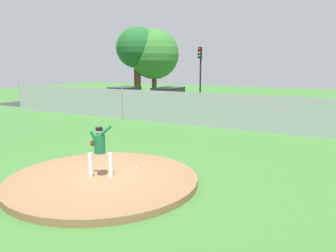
{
  "coord_description": "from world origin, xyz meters",
  "views": [
    {
      "loc": [
        6.24,
        -7.38,
        3.46
      ],
      "look_at": [
        0.39,
        3.32,
        1.23
      ],
      "focal_mm": 35.76,
      "sensor_mm": 36.0,
      "label": 1
    }
  ],
  "objects_px": {
    "pitcher_youth": "(100,147)",
    "parked_car_slate": "(125,98)",
    "baseball": "(137,168)",
    "traffic_light_near": "(200,66)",
    "parked_car_white": "(168,100)",
    "traffic_cone_orange": "(193,109)"
  },
  "relations": [
    {
      "from": "parked_car_slate",
      "to": "traffic_light_near",
      "type": "bearing_deg",
      "value": 35.38
    },
    {
      "from": "parked_car_white",
      "to": "traffic_cone_orange",
      "type": "xyz_separation_m",
      "value": [
        2.09,
        0.03,
        -0.59
      ]
    },
    {
      "from": "parked_car_white",
      "to": "traffic_light_near",
      "type": "xyz_separation_m",
      "value": [
        1.06,
        3.59,
        2.49
      ]
    },
    {
      "from": "traffic_light_near",
      "to": "traffic_cone_orange",
      "type": "bearing_deg",
      "value": -73.83
    },
    {
      "from": "pitcher_youth",
      "to": "traffic_light_near",
      "type": "distance_m",
      "value": 19.39
    },
    {
      "from": "parked_car_slate",
      "to": "parked_car_white",
      "type": "xyz_separation_m",
      "value": [
        4.04,
        0.03,
        0.04
      ]
    },
    {
      "from": "baseball",
      "to": "traffic_light_near",
      "type": "xyz_separation_m",
      "value": [
        -5.41,
        17.5,
        3.11
      ]
    },
    {
      "from": "parked_car_white",
      "to": "traffic_light_near",
      "type": "distance_m",
      "value": 4.5
    },
    {
      "from": "parked_car_slate",
      "to": "baseball",
      "type": "bearing_deg",
      "value": -52.88
    },
    {
      "from": "pitcher_youth",
      "to": "parked_car_slate",
      "type": "height_order",
      "value": "pitcher_youth"
    },
    {
      "from": "traffic_cone_orange",
      "to": "parked_car_slate",
      "type": "bearing_deg",
      "value": -179.48
    },
    {
      "from": "baseball",
      "to": "parked_car_white",
      "type": "relative_size",
      "value": 0.02
    },
    {
      "from": "pitcher_youth",
      "to": "parked_car_slate",
      "type": "xyz_separation_m",
      "value": [
        -9.99,
        15.01,
        -0.31
      ]
    },
    {
      "from": "parked_car_white",
      "to": "traffic_light_near",
      "type": "height_order",
      "value": "traffic_light_near"
    },
    {
      "from": "parked_car_slate",
      "to": "parked_car_white",
      "type": "bearing_deg",
      "value": 0.42
    },
    {
      "from": "pitcher_youth",
      "to": "parked_car_slate",
      "type": "distance_m",
      "value": 18.03
    },
    {
      "from": "parked_car_white",
      "to": "traffic_cone_orange",
      "type": "height_order",
      "value": "parked_car_white"
    },
    {
      "from": "baseball",
      "to": "traffic_light_near",
      "type": "relative_size",
      "value": 0.02
    },
    {
      "from": "traffic_light_near",
      "to": "baseball",
      "type": "bearing_deg",
      "value": -72.83
    },
    {
      "from": "pitcher_youth",
      "to": "baseball",
      "type": "height_order",
      "value": "pitcher_youth"
    },
    {
      "from": "parked_car_slate",
      "to": "pitcher_youth",
      "type": "bearing_deg",
      "value": -56.37
    },
    {
      "from": "pitcher_youth",
      "to": "baseball",
      "type": "xyz_separation_m",
      "value": [
        0.52,
        1.13,
        -0.89
      ]
    }
  ]
}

